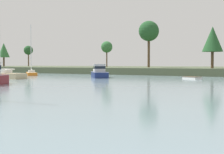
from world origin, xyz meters
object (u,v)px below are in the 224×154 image
Objects in this scene: sailboat_sand at (3,77)px; mooring_buoy_red at (103,76)px; sailboat_orange at (31,74)px; cruiser_navy at (99,74)px; dinghy_white at (192,78)px.

sailboat_sand reaches higher than mooring_buoy_red.
sailboat_orange is 24.40× the size of mooring_buoy_red.
sailboat_orange is 17.20m from mooring_buoy_red.
sailboat_orange is at bearing 173.73° from cruiser_navy.
sailboat_orange reaches higher than dinghy_white.
mooring_buoy_red is at bearing 170.53° from dinghy_white.
sailboat_orange reaches higher than cruiser_navy.
sailboat_orange is (-8.56, 15.13, -0.03)m from sailboat_sand.
sailboat_sand is at bearing -151.11° from dinghy_white.
sailboat_orange is 20.12m from cruiser_navy.
sailboat_orange is at bearing 119.48° from sailboat_sand.
dinghy_white is at bearing 0.96° from sailboat_orange.
cruiser_navy is at bearing -6.27° from sailboat_orange.
sailboat_sand is 1.15× the size of sailboat_orange.
dinghy_white is at bearing -9.47° from mooring_buoy_red.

